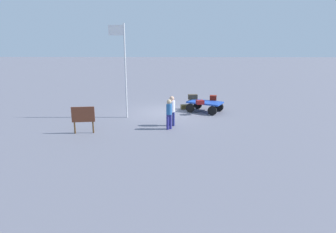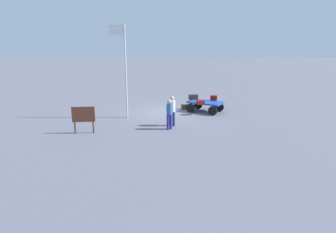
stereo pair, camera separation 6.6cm
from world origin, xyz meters
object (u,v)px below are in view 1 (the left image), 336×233
worker_lead (172,108)px  suitcase_olive (185,107)px  suitcase_maroon (193,97)px  flagpole (123,63)px  luggage_cart (204,104)px  suitcase_dark (213,98)px  worker_trailing (169,112)px  signboard (83,116)px  suitcase_grey (200,102)px

worker_lead → suitcase_olive: bearing=-102.0°
suitcase_maroon → flagpole: bearing=28.4°
luggage_cart → suitcase_olive: bearing=-31.5°
suitcase_dark → worker_trailing: worker_trailing is taller
suitcase_maroon → suitcase_dark: bearing=167.6°
suitcase_dark → flagpole: bearing=19.7°
luggage_cart → suitcase_olive: 1.53m
flagpole → signboard: 4.33m
flagpole → luggage_cart: bearing=-163.0°
flagpole → suitcase_maroon: bearing=-151.6°
suitcase_grey → worker_lead: bearing=55.0°
suitcase_grey → worker_trailing: bearing=59.3°
worker_lead → suitcase_dark: bearing=-126.0°
worker_trailing → signboard: 4.41m
worker_trailing → suitcase_grey: bearing=-120.7°
flagpole → worker_lead: bearing=148.3°
worker_lead → signboard: (4.47, 1.47, -0.08)m
suitcase_maroon → suitcase_olive: size_ratio=1.10×
suitcase_grey → luggage_cart: bearing=-115.5°
suitcase_maroon → worker_lead: bearing=71.0°
luggage_cart → flagpole: 5.93m
luggage_cart → suitcase_dark: size_ratio=5.11×
suitcase_maroon → suitcase_olive: suitcase_maroon is taller
luggage_cart → suitcase_maroon: (0.73, -0.79, 0.34)m
suitcase_olive → flagpole: (3.73, 2.31, 3.14)m
suitcase_dark → luggage_cart: bearing=38.5°
worker_lead → flagpole: 4.08m
worker_trailing → flagpole: 4.36m
suitcase_dark → signboard: size_ratio=0.35×
luggage_cart → worker_lead: 3.96m
worker_lead → worker_trailing: bearing=78.7°
suitcase_dark → suitcase_maroon: (1.35, -0.30, 0.00)m
worker_lead → signboard: size_ratio=1.20×
suitcase_maroon → worker_trailing: (1.54, 4.77, 0.09)m
suitcase_maroon → worker_trailing: bearing=72.1°
suitcase_maroon → worker_lead: 4.32m
luggage_cart → suitcase_maroon: size_ratio=3.88×
luggage_cart → signboard: (6.61, 4.77, 0.40)m
suitcase_olive → suitcase_grey: bearing=120.1°
suitcase_dark → worker_trailing: bearing=57.1°
suitcase_grey → worker_lead: 3.09m
luggage_cart → suitcase_olive: luggage_cart is taller
suitcase_maroon → signboard: (5.88, 5.56, 0.06)m
suitcase_dark → suitcase_maroon: size_ratio=0.76×
worker_trailing → suitcase_maroon: bearing=-107.9°
suitcase_grey → worker_lead: (1.77, 2.52, 0.18)m
suitcase_grey → flagpole: (4.64, 0.75, 2.48)m
suitcase_maroon → signboard: 8.09m
luggage_cart → worker_lead: (2.14, 3.30, 0.48)m
signboard → suitcase_grey: bearing=-147.4°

